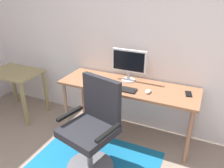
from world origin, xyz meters
The scene contains 10 objects.
wall_back centered at (0.00, 2.20, 1.30)m, with size 6.00×0.10×2.60m, color silver.
area_rug centered at (-0.22, 1.18, 0.00)m, with size 1.41×1.01×0.01m, color #156898.
desk centered at (-0.09, 1.85, 0.67)m, with size 1.73×0.56×0.74m.
monitor centered at (-0.13, 1.99, 0.98)m, with size 0.45×0.18×0.41m.
keyboard centered at (-0.15, 1.70, 0.75)m, with size 0.43×0.13×0.02m, color black.
computer_mouse centered at (0.20, 1.75, 0.76)m, with size 0.06×0.10×0.03m, color white.
coffee_cup centered at (-0.58, 1.77, 0.79)m, with size 0.08×0.08×0.11m, color #266523.
cell_phone centered at (0.63, 1.90, 0.75)m, with size 0.07×0.14×0.01m, color black.
office_chair centered at (-0.20, 1.14, 0.46)m, with size 0.64×0.59×1.05m.
side_table centered at (-1.81, 1.68, 0.58)m, with size 0.75×0.53×0.70m.
Camera 1 is at (0.77, -0.51, 1.90)m, focal length 35.76 mm.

